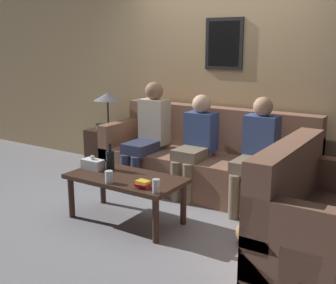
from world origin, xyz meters
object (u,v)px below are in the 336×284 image
at_px(wine_bottle, 110,160).
at_px(person_left, 148,131).
at_px(drinking_glass, 109,177).
at_px(couch_side, 319,228).
at_px(couch_main, 206,164).
at_px(person_right, 256,150).
at_px(teddy_bear, 249,229).
at_px(coffee_table, 126,182).
at_px(person_middle, 196,141).

distance_m(wine_bottle, person_left, 0.93).
relative_size(wine_bottle, drinking_glass, 2.40).
relative_size(couch_side, wine_bottle, 4.87).
relative_size(wine_bottle, person_left, 0.22).
distance_m(couch_main, wine_bottle, 1.23).
distance_m(person_right, teddy_bear, 0.97).
bearing_deg(person_left, coffee_table, -66.13).
xyz_separation_m(couch_side, wine_bottle, (-2.07, 0.01, 0.22)).
bearing_deg(wine_bottle, drinking_glass, -51.02).
bearing_deg(coffee_table, drinking_glass, -91.70).
bearing_deg(person_left, couch_side, -22.22).
height_order(couch_side, person_right, person_right).
distance_m(coffee_table, person_left, 1.13).
height_order(coffee_table, person_middle, person_middle).
distance_m(couch_side, wine_bottle, 2.08).
bearing_deg(person_right, couch_side, -45.64).
bearing_deg(wine_bottle, person_right, 35.95).
bearing_deg(teddy_bear, coffee_table, -172.05).
height_order(wine_bottle, person_right, person_right).
xyz_separation_m(coffee_table, person_left, (-0.44, 1.00, 0.29)).
bearing_deg(teddy_bear, person_left, 153.27).
bearing_deg(person_middle, person_left, -178.57).
bearing_deg(wine_bottle, teddy_bear, 3.05).
xyz_separation_m(couch_main, coffee_table, (-0.24, -1.19, 0.06)).
distance_m(wine_bottle, person_middle, 1.04).
relative_size(person_left, person_middle, 1.10).
height_order(coffee_table, drinking_glass, drinking_glass).
distance_m(person_left, teddy_bear, 1.92).
bearing_deg(person_left, drinking_glass, -70.54).
distance_m(couch_main, couch_side, 1.91).
height_order(couch_side, drinking_glass, couch_side).
bearing_deg(couch_main, person_left, -164.84).
relative_size(person_right, teddy_bear, 3.40).
xyz_separation_m(person_middle, person_right, (0.74, -0.05, 0.01)).
distance_m(coffee_table, person_middle, 1.06).
height_order(couch_main, person_left, person_left).
xyz_separation_m(person_left, person_right, (1.38, -0.03, -0.04)).
bearing_deg(person_middle, couch_side, -30.26).
bearing_deg(person_left, couch_main, 15.16).
bearing_deg(person_right, person_left, 178.60).
height_order(coffee_table, person_right, person_right).
bearing_deg(coffee_table, couch_main, 78.37).
relative_size(couch_main, coffee_table, 2.17).
height_order(couch_side, person_left, person_left).
relative_size(coffee_table, teddy_bear, 3.32).
xyz_separation_m(wine_bottle, person_right, (1.21, 0.88, 0.08)).
relative_size(drinking_glass, person_left, 0.09).
distance_m(coffee_table, teddy_bear, 1.24).
distance_m(wine_bottle, drinking_glass, 0.42).
xyz_separation_m(couch_side, drinking_glass, (-1.81, -0.32, 0.17)).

